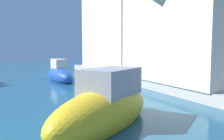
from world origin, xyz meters
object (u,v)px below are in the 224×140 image
(moored_boat_0, at_px, (105,107))
(waterfront_building_far, at_px, (122,24))
(waterfront_building_main, at_px, (198,24))
(moored_boat_1, at_px, (60,74))
(waterfront_building_annex, at_px, (123,23))

(moored_boat_0, height_order, waterfront_building_far, waterfront_building_far)
(moored_boat_0, relative_size, waterfront_building_main, 0.60)
(moored_boat_0, height_order, moored_boat_1, moored_boat_0)
(waterfront_building_annex, xyz_separation_m, waterfront_building_far, (0.00, 0.16, -0.05))
(moored_boat_0, xyz_separation_m, waterfront_building_far, (7.70, 13.71, 4.26))
(moored_boat_1, relative_size, waterfront_building_far, 0.48)
(moored_boat_0, relative_size, moored_boat_1, 1.02)
(moored_boat_0, distance_m, moored_boat_1, 10.63)
(moored_boat_0, xyz_separation_m, moored_boat_1, (0.91, 10.60, -0.07))
(waterfront_building_main, bearing_deg, waterfront_building_far, 90.00)
(moored_boat_0, distance_m, waterfront_building_annex, 16.17)
(moored_boat_1, bearing_deg, moored_boat_0, -7.27)
(moored_boat_0, bearing_deg, waterfront_building_main, 172.37)
(waterfront_building_main, bearing_deg, moored_boat_0, -152.53)
(moored_boat_0, distance_m, waterfront_building_main, 9.26)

